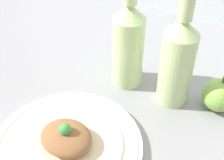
{
  "coord_description": "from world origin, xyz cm",
  "views": [
    {
      "loc": [
        24.3,
        -36.41,
        50.39
      ],
      "look_at": [
        0.51,
        2.64,
        10.44
      ],
      "focal_mm": 50.0,
      "sensor_mm": 36.0,
      "label": 1
    }
  ],
  "objects": [
    {
      "name": "cider_bottle_left",
      "position": [
        -2.51,
        14.57,
        11.36
      ],
      "size": [
        7.16,
        7.16,
        29.84
      ],
      "color": "#B7D18E",
      "rests_on": "ground_plane"
    },
    {
      "name": "ground_plane",
      "position": [
        0.0,
        0.0,
        -2.0
      ],
      "size": [
        180.0,
        110.0,
        4.0
      ],
      "primitive_type": "cube",
      "color": "gray"
    },
    {
      "name": "apple",
      "position": [
        18.87,
        17.1,
        3.71
      ],
      "size": [
        7.4,
        7.4,
        8.82
      ],
      "color": "#84B74C",
      "rests_on": "ground_plane"
    },
    {
      "name": "cider_bottle_right",
      "position": [
        9.19,
        14.57,
        11.36
      ],
      "size": [
        7.16,
        7.16,
        29.84
      ],
      "color": "#B7D18E",
      "rests_on": "ground_plane"
    },
    {
      "name": "plate",
      "position": [
        -2.31,
        -9.3,
        0.99
      ],
      "size": [
        29.17,
        29.17,
        1.87
      ],
      "color": "white",
      "rests_on": "ground_plane"
    },
    {
      "name": "plated_food",
      "position": [
        -2.31,
        -9.3,
        3.03
      ],
      "size": [
        21.55,
        21.55,
        5.68
      ],
      "color": "beige",
      "rests_on": "plate"
    }
  ]
}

